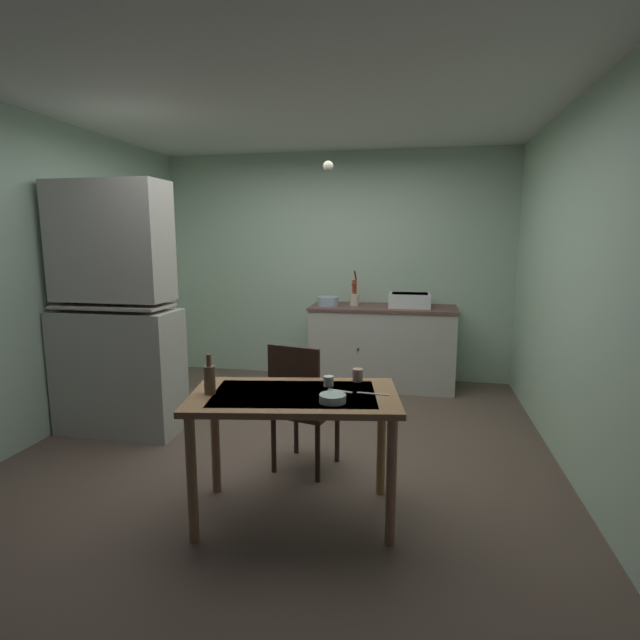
% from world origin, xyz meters
% --- Properties ---
extents(ground_plane, '(5.03, 5.03, 0.00)m').
position_xyz_m(ground_plane, '(0.00, 0.00, 0.00)').
color(ground_plane, brown).
extents(wall_back, '(4.13, 0.10, 2.60)m').
position_xyz_m(wall_back, '(0.00, 2.06, 1.30)').
color(wall_back, '#B0CEB4').
rests_on(wall_back, ground).
extents(wall_left, '(0.10, 4.12, 2.60)m').
position_xyz_m(wall_left, '(-2.07, 0.00, 1.30)').
color(wall_left, '#AECFB6').
rests_on(wall_left, ground).
extents(wall_right, '(0.10, 4.12, 2.60)m').
position_xyz_m(wall_right, '(2.07, 0.00, 1.30)').
color(wall_right, '#B2D2B6').
rests_on(wall_right, ground).
extents(ceiling_slab, '(4.13, 4.12, 0.10)m').
position_xyz_m(ceiling_slab, '(0.00, 0.00, 2.65)').
color(ceiling_slab, silver).
extents(hutch_cabinet, '(1.02, 0.46, 2.08)m').
position_xyz_m(hutch_cabinet, '(-1.48, -0.05, 0.98)').
color(hutch_cabinet, '#B4B8AA').
rests_on(hutch_cabinet, ground).
extents(counter_cabinet, '(1.58, 0.64, 0.89)m').
position_xyz_m(counter_cabinet, '(0.60, 1.69, 0.45)').
color(counter_cabinet, '#B4B8AA').
rests_on(counter_cabinet, ground).
extents(sink_basin, '(0.44, 0.34, 0.15)m').
position_xyz_m(sink_basin, '(0.89, 1.69, 0.97)').
color(sink_basin, white).
rests_on(sink_basin, counter_cabinet).
extents(hand_pump, '(0.05, 0.27, 0.39)m').
position_xyz_m(hand_pump, '(0.28, 1.73, 1.06)').
color(hand_pump, maroon).
rests_on(hand_pump, counter_cabinet).
extents(mixing_bowl_counter, '(0.24, 0.24, 0.10)m').
position_xyz_m(mixing_bowl_counter, '(0.00, 1.64, 0.94)').
color(mixing_bowl_counter, '#9EB2C6').
rests_on(mixing_bowl_counter, counter_cabinet).
extents(stoneware_crock, '(0.10, 0.10, 0.13)m').
position_xyz_m(stoneware_crock, '(0.29, 1.70, 0.96)').
color(stoneware_crock, beige).
rests_on(stoneware_crock, counter_cabinet).
extents(dining_table, '(1.28, 0.84, 0.75)m').
position_xyz_m(dining_table, '(0.29, -1.03, 0.65)').
color(dining_table, '#9F754B').
rests_on(dining_table, ground).
extents(chair_far_side, '(0.48, 0.48, 0.92)m').
position_xyz_m(chair_far_side, '(0.19, -0.47, 0.48)').
color(chair_far_side, '#31211A').
rests_on(chair_far_side, ground).
extents(serving_bowl_wide, '(0.15, 0.15, 0.04)m').
position_xyz_m(serving_bowl_wide, '(0.53, -1.13, 0.78)').
color(serving_bowl_wide, '#ADD1C1').
rests_on(serving_bowl_wide, dining_table).
extents(teacup_cream, '(0.06, 0.06, 0.06)m').
position_xyz_m(teacup_cream, '(0.45, -0.85, 0.78)').
color(teacup_cream, white).
rests_on(teacup_cream, dining_table).
extents(teacup_mint, '(0.07, 0.07, 0.08)m').
position_xyz_m(teacup_mint, '(0.61, -0.71, 0.79)').
color(teacup_mint, tan).
rests_on(teacup_mint, dining_table).
extents(glass_bottle, '(0.07, 0.07, 0.23)m').
position_xyz_m(glass_bottle, '(-0.19, -1.12, 0.84)').
color(glass_bottle, olive).
rests_on(glass_bottle, dining_table).
extents(table_knife, '(0.19, 0.03, 0.00)m').
position_xyz_m(table_knife, '(0.73, -0.95, 0.76)').
color(table_knife, silver).
rests_on(table_knife, dining_table).
extents(teaspoon_near_bowl, '(0.15, 0.06, 0.00)m').
position_xyz_m(teaspoon_near_bowl, '(0.54, -0.94, 0.76)').
color(teaspoon_near_bowl, beige).
rests_on(teaspoon_near_bowl, dining_table).
extents(pendant_bulb, '(0.08, 0.08, 0.08)m').
position_xyz_m(pendant_bulb, '(0.26, 0.20, 2.18)').
color(pendant_bulb, '#F9EFCC').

